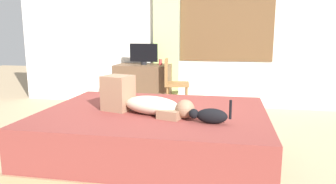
# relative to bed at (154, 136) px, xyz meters

# --- Properties ---
(ground_plane) EXTENTS (16.00, 16.00, 0.00)m
(ground_plane) POSITION_rel_bed_xyz_m (0.08, 0.08, -0.26)
(ground_plane) COLOR tan
(back_wall_with_window) EXTENTS (6.40, 0.14, 2.90)m
(back_wall_with_window) POSITION_rel_bed_xyz_m (0.09, 2.62, 1.19)
(back_wall_with_window) COLOR silver
(back_wall_with_window) RESTS_ON ground
(bed) EXTENTS (2.22, 1.73, 0.52)m
(bed) POSITION_rel_bed_xyz_m (0.00, 0.00, 0.00)
(bed) COLOR #997A56
(bed) RESTS_ON ground
(person_lying) EXTENTS (0.93, 0.48, 0.34)m
(person_lying) POSITION_rel_bed_xyz_m (-0.08, -0.12, 0.38)
(person_lying) COLOR #CCB299
(person_lying) RESTS_ON bed
(cat) EXTENTS (0.36, 0.13, 0.21)m
(cat) POSITION_rel_bed_xyz_m (0.56, -0.36, 0.33)
(cat) COLOR black
(cat) RESTS_ON bed
(desk) EXTENTS (0.90, 0.56, 0.74)m
(desk) POSITION_rel_bed_xyz_m (-0.71, 2.22, 0.11)
(desk) COLOR brown
(desk) RESTS_ON ground
(tv_monitor) EXTENTS (0.48, 0.10, 0.35)m
(tv_monitor) POSITION_rel_bed_xyz_m (-0.69, 2.22, 0.66)
(tv_monitor) COLOR black
(tv_monitor) RESTS_ON desk
(cup) EXTENTS (0.06, 0.06, 0.10)m
(cup) POSITION_rel_bed_xyz_m (-0.41, 2.24, 0.53)
(cup) COLOR #B23D38
(cup) RESTS_ON desk
(chair_by_desk) EXTENTS (0.43, 0.43, 0.86)m
(chair_by_desk) POSITION_rel_bed_xyz_m (-0.16, 2.00, 0.25)
(chair_by_desk) COLOR brown
(chair_by_desk) RESTS_ON ground
(curtain_left) EXTENTS (0.44, 0.06, 2.56)m
(curtain_left) POSITION_rel_bed_xyz_m (-0.37, 2.50, 1.02)
(curtain_left) COLOR #ADCC75
(curtain_left) RESTS_ON ground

